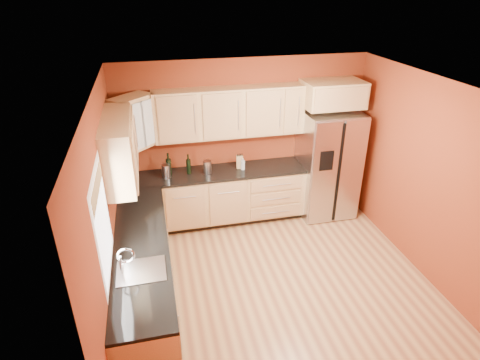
{
  "coord_description": "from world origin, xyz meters",
  "views": [
    {
      "loc": [
        -1.44,
        -3.94,
        3.64
      ],
      "look_at": [
        -0.31,
        0.9,
        1.14
      ],
      "focal_mm": 30.0,
      "sensor_mm": 36.0,
      "label": 1
    }
  ],
  "objects_px": {
    "refrigerator": "(327,164)",
    "wine_bottle_a": "(188,164)",
    "soap_dispenser": "(243,164)",
    "knife_block": "(240,162)",
    "canister_left": "(166,171)"
  },
  "relations": [
    {
      "from": "knife_block",
      "to": "soap_dispenser",
      "type": "bearing_deg",
      "value": -53.35
    },
    {
      "from": "wine_bottle_a",
      "to": "soap_dispenser",
      "type": "relative_size",
      "value": 1.67
    },
    {
      "from": "canister_left",
      "to": "wine_bottle_a",
      "type": "bearing_deg",
      "value": 9.58
    },
    {
      "from": "knife_block",
      "to": "canister_left",
      "type": "bearing_deg",
      "value": -166.86
    },
    {
      "from": "soap_dispenser",
      "to": "refrigerator",
      "type": "bearing_deg",
      "value": -2.1
    },
    {
      "from": "canister_left",
      "to": "knife_block",
      "type": "bearing_deg",
      "value": 3.78
    },
    {
      "from": "refrigerator",
      "to": "canister_left",
      "type": "bearing_deg",
      "value": 179.07
    },
    {
      "from": "wine_bottle_a",
      "to": "knife_block",
      "type": "relative_size",
      "value": 1.54
    },
    {
      "from": "canister_left",
      "to": "soap_dispenser",
      "type": "bearing_deg",
      "value": 0.46
    },
    {
      "from": "knife_block",
      "to": "soap_dispenser",
      "type": "relative_size",
      "value": 1.09
    },
    {
      "from": "refrigerator",
      "to": "wine_bottle_a",
      "type": "bearing_deg",
      "value": 177.45
    },
    {
      "from": "soap_dispenser",
      "to": "canister_left",
      "type": "bearing_deg",
      "value": -179.54
    },
    {
      "from": "refrigerator",
      "to": "soap_dispenser",
      "type": "relative_size",
      "value": 9.24
    },
    {
      "from": "refrigerator",
      "to": "wine_bottle_a",
      "type": "distance_m",
      "value": 2.29
    },
    {
      "from": "refrigerator",
      "to": "soap_dispenser",
      "type": "height_order",
      "value": "refrigerator"
    }
  ]
}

